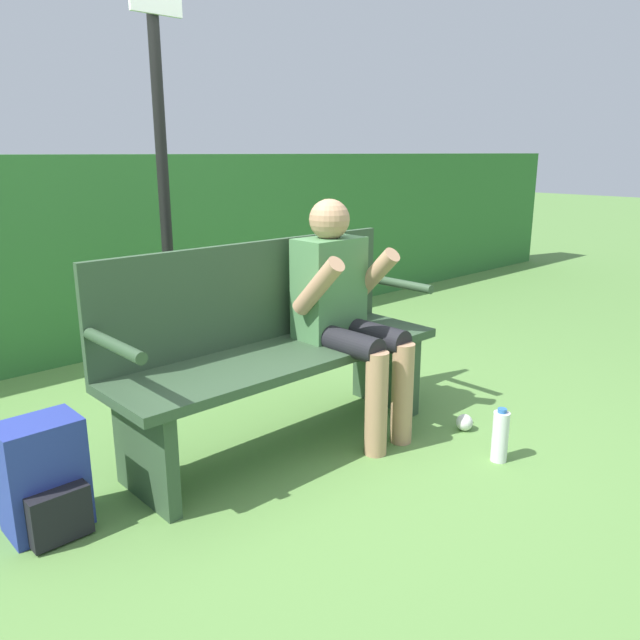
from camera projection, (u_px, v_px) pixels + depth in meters
name	position (u px, v px, depth m)	size (l,w,h in m)	color
ground_plane	(285.00, 444.00, 3.17)	(40.00, 40.00, 0.00)	#5B8942
hedge_back	(92.00, 256.00, 4.51)	(12.00, 0.39, 1.42)	#337033
park_bench	(274.00, 346.00, 3.10)	(1.77, 0.51, 1.01)	#334C33
person_seated	(345.00, 305.00, 3.19)	(0.49, 0.60, 1.21)	#4C7F4C
backpack	(45.00, 479.00, 2.41)	(0.30, 0.28, 0.45)	#283893
water_bottle	(500.00, 436.00, 2.97)	(0.08, 0.08, 0.27)	white
signpost	(162.00, 161.00, 3.75)	(0.32, 0.09, 2.48)	black
parked_car	(72.00, 192.00, 13.65)	(2.48, 4.72, 1.27)	silver
litter_crumple	(464.00, 422.00, 3.32)	(0.09, 0.09, 0.09)	silver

